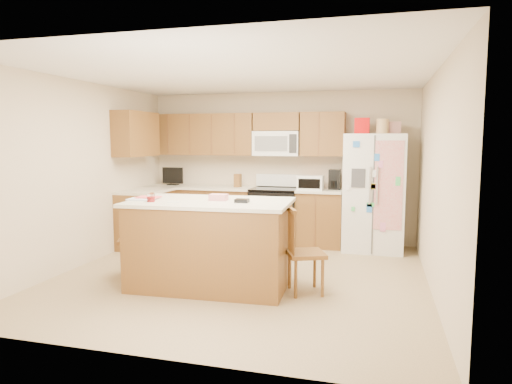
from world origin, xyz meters
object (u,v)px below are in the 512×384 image
(stove, at_px, (275,215))
(windsor_chair_back, at_px, (235,239))
(refrigerator, at_px, (374,191))
(island, at_px, (211,243))
(windsor_chair_right, at_px, (304,253))
(windsor_chair_left, at_px, (139,238))

(stove, xyz_separation_m, windsor_chair_back, (-0.12, -1.79, -0.03))
(refrigerator, distance_m, island, 2.97)
(island, relative_size, windsor_chair_right, 1.97)
(stove, height_order, refrigerator, refrigerator)
(refrigerator, xyz_separation_m, windsor_chair_left, (-2.78, -2.23, -0.43))
(refrigerator, height_order, island, refrigerator)
(windsor_chair_right, bearing_deg, windsor_chair_left, 178.72)
(refrigerator, relative_size, island, 1.07)
(refrigerator, distance_m, windsor_chair_back, 2.46)
(windsor_chair_back, bearing_deg, refrigerator, 45.61)
(stove, xyz_separation_m, island, (-0.23, -2.38, 0.04))
(refrigerator, xyz_separation_m, windsor_chair_back, (-1.69, -1.73, -0.47))
(refrigerator, distance_m, windsor_chair_left, 3.59)
(windsor_chair_left, height_order, windsor_chair_right, windsor_chair_left)
(island, distance_m, windsor_chair_back, 0.61)
(windsor_chair_left, bearing_deg, windsor_chair_right, -1.28)
(windsor_chair_back, height_order, windsor_chair_right, windsor_chair_right)
(refrigerator, relative_size, windsor_chair_right, 2.11)
(stove, relative_size, windsor_chair_right, 1.17)
(stove, height_order, island, stove)
(windsor_chair_right, bearing_deg, stove, 110.09)
(windsor_chair_back, bearing_deg, island, -100.79)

